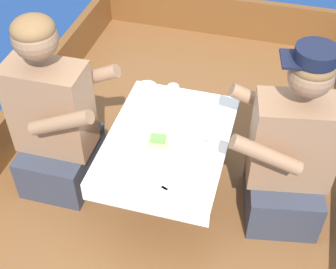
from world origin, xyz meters
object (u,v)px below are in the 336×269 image
sandwich (158,141)px  person_port (54,122)px  person_starboard (289,156)px  tin_can (173,90)px  coffee_cup_port (143,118)px  coffee_cup_starboard (197,139)px

sandwich → person_port: bearing=177.4°
person_starboard → tin_can: size_ratio=15.23×
coffee_cup_port → tin_can: coffee_cup_port is taller
sandwich → coffee_cup_port: bearing=129.9°
coffee_cup_port → tin_can: size_ratio=1.35×
person_port → tin_can: person_port is taller
person_port → tin_can: size_ratio=15.37×
person_starboard → coffee_cup_port: bearing=-12.4°
person_port → coffee_cup_port: bearing=14.6°
coffee_cup_port → coffee_cup_starboard: (0.30, -0.08, -0.01)m
person_port → coffee_cup_starboard: 0.75m
person_port → coffee_cup_starboard: size_ratio=9.63×
tin_can → coffee_cup_port: bearing=-107.7°
person_port → person_starboard: bearing=4.0°
person_port → person_starboard: person_port is taller
coffee_cup_starboard → sandwich: bearing=-158.6°
person_port → coffee_cup_port: (0.45, 0.12, 0.03)m
sandwich → coffee_cup_port: coffee_cup_port is taller
coffee_cup_starboard → coffee_cup_port: bearing=165.4°
coffee_cup_port → tin_can: bearing=72.3°
person_starboard → tin_can: bearing=-34.5°
sandwich → tin_can: (-0.04, 0.42, -0.00)m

